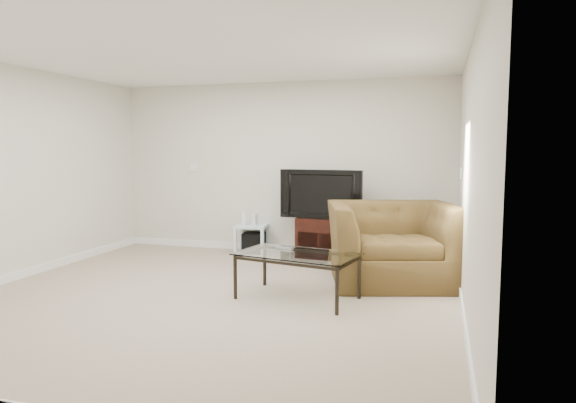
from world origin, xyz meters
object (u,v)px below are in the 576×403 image
(coffee_table, at_px, (297,276))
(side_table, at_px, (252,239))
(tv_stand, at_px, (324,238))
(television, at_px, (323,194))
(subwoofer, at_px, (254,243))
(recliner, at_px, (392,229))

(coffee_table, bearing_deg, side_table, 121.63)
(tv_stand, height_order, television, television)
(television, xyz_separation_m, subwoofer, (-1.05, 0.05, -0.76))
(television, xyz_separation_m, side_table, (-1.08, 0.03, -0.70))
(tv_stand, bearing_deg, subwoofer, -175.59)
(recliner, bearing_deg, side_table, 137.02)
(coffee_table, bearing_deg, television, 95.10)
(side_table, bearing_deg, tv_stand, 0.00)
(tv_stand, distance_m, subwoofer, 1.06)
(television, bearing_deg, tv_stand, 90.35)
(recliner, xyz_separation_m, coffee_table, (-0.87, -0.96, -0.38))
(side_table, height_order, recliner, recliner)
(recliner, height_order, coffee_table, recliner)
(coffee_table, bearing_deg, tv_stand, 94.95)
(television, xyz_separation_m, coffee_table, (0.18, -2.01, -0.68))
(television, relative_size, coffee_table, 0.91)
(tv_stand, xyz_separation_m, television, (-0.00, -0.03, 0.63))
(coffee_table, bearing_deg, subwoofer, 120.88)
(side_table, relative_size, recliner, 0.32)
(tv_stand, bearing_deg, recliner, -40.49)
(subwoofer, relative_size, recliner, 0.22)
(recliner, bearing_deg, television, 118.82)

